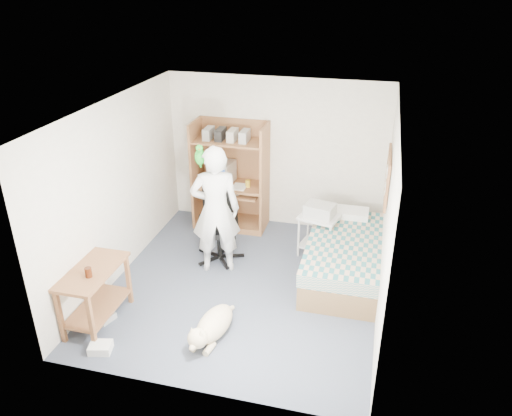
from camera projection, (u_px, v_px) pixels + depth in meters
The scene contains 21 objects.
floor at pixel (245, 285), 6.96m from camera, with size 4.00×4.00×0.00m, color #454C5E.
wall_back at pixel (276, 154), 8.17m from camera, with size 3.60×0.02×2.50m, color silver.
wall_right at pixel (387, 219), 6.02m from camera, with size 0.02×4.00×2.50m, color silver.
wall_left at pixel (117, 190), 6.82m from camera, with size 0.02×4.00×2.50m, color silver.
ceiling at pixel (242, 108), 5.88m from camera, with size 3.60×4.00×0.02m, color white.
computer_hutch at pixel (231, 180), 8.28m from camera, with size 1.20×0.63×1.80m.
bed at pixel (344, 257), 7.09m from camera, with size 1.02×2.02×0.66m.
side_desk at pixel (95, 288), 6.04m from camera, with size 0.50×1.00×0.75m.
corkboard at pixel (388, 177), 6.73m from camera, with size 0.04×0.94×0.66m.
office_chair at pixel (219, 233), 7.47m from camera, with size 0.65×0.65×1.14m.
person at pixel (216, 210), 6.95m from camera, with size 0.69×0.45×1.89m, color white.
parrot at pixel (200, 156), 6.67m from camera, with size 0.14×0.24×0.38m.
dog at pixel (212, 326), 5.90m from camera, with size 0.45×1.03×0.39m.
printer_cart at pixel (319, 229), 7.52m from camera, with size 0.64×0.56×0.67m.
printer at pixel (320, 210), 7.39m from camera, with size 0.42×0.32×0.18m, color #AEAEA9.
crt_monitor at pixel (222, 172), 8.27m from camera, with size 0.42×0.44×0.35m.
keyboard at pixel (227, 192), 8.21m from camera, with size 0.45×0.16×0.03m, color beige.
pencil_cup at pixel (248, 184), 8.14m from camera, with size 0.08×0.08×0.12m, color gold.
drink_glass at pixel (88, 272), 5.77m from camera, with size 0.08×0.08×0.12m, color #3F190A.
floor_box_a at pixel (101, 348), 5.73m from camera, with size 0.25×0.20×0.10m, color white.
floor_box_b at pixel (105, 317), 6.25m from camera, with size 0.18×0.22×0.08m, color #A8A8A3.
Camera 1 is at (1.59, -5.59, 3.98)m, focal length 35.00 mm.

